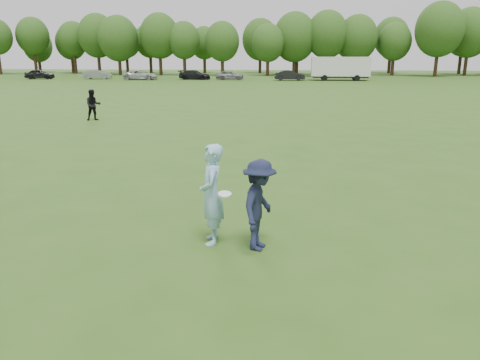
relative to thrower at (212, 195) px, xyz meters
The scene contains 13 objects.
ground 1.17m from the thrower, 113.06° to the right, with size 200.00×200.00×0.00m, color #2E5217.
thrower is the anchor object (origin of this frame).
defender 1.00m from the thrower, 12.87° to the right, with size 1.17×0.67×1.82m, color #181D36.
player_far_a 19.58m from the thrower, 119.19° to the left, with size 0.85×0.67×1.76m, color black.
car_a 68.05m from the thrower, 120.81° to the left, with size 1.66×4.12×1.40m, color black.
car_b 64.84m from the thrower, 114.01° to the left, with size 1.41×4.04×1.33m, color slate.
car_c 61.26m from the thrower, 108.53° to the left, with size 2.25×4.89×1.36m, color #BBBCC1.
car_d 60.51m from the thrower, 101.28° to the left, with size 1.86×4.57×1.33m, color black.
car_e 59.50m from the thrower, 96.45° to the left, with size 1.59×3.95×1.34m, color slate.
car_f 58.31m from the thrower, 88.19° to the left, with size 1.48×4.25×1.40m, color black.
disc_in_play 0.35m from the thrower, 31.71° to the right, with size 0.29×0.29×0.09m.
cargo_trailer 59.82m from the thrower, 81.50° to the left, with size 9.00×2.75×3.20m.
treeline 76.60m from the thrower, 88.06° to the left, with size 130.35×18.39×11.74m.
Camera 1 is at (1.66, -8.34, 3.77)m, focal length 35.00 mm.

